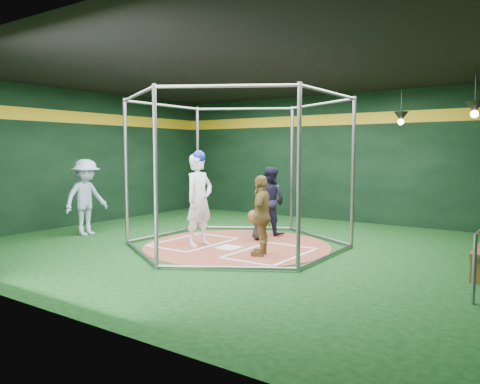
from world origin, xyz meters
The scene contains 13 objects.
room_shell centered at (0.00, 0.01, 1.75)m, with size 10.10×9.10×3.53m.
clay_disc centered at (0.00, 0.00, 0.01)m, with size 3.80×3.80×0.01m, color #994C37.
home_plate centered at (0.00, -0.30, 0.02)m, with size 0.43×0.43×0.01m, color white.
batter_box_left centered at (-0.95, -0.25, 0.02)m, with size 1.17×1.77×0.01m.
batter_box_right centered at (0.95, -0.25, 0.02)m, with size 1.17×1.77×0.01m.
batting_cage centered at (0.00, 0.00, 1.50)m, with size 4.05×4.67×3.00m.
pendant_lamp_near centered at (2.20, 3.60, 2.74)m, with size 0.34×0.34×0.90m.
pendant_lamp_far centered at (4.00, 2.00, 2.74)m, with size 0.34×0.34×0.90m.
batter_figure centered at (-0.63, -0.44, 0.97)m, with size 0.50×0.71×1.94m.
visitor_leopard centered at (0.88, -0.47, 0.75)m, with size 0.87×0.36×1.48m, color tan.
catcher_figure centered at (0.07, 0.73, 0.49)m, with size 0.49×0.57×0.94m.
umpire centered at (-0.11, 1.48, 0.80)m, with size 0.76×0.59×1.57m, color black.
bystander_blue centered at (-3.59, -0.94, 0.87)m, with size 1.13×0.65×1.75m, color #92AAC2.
Camera 1 is at (5.41, -7.72, 1.93)m, focal length 35.00 mm.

